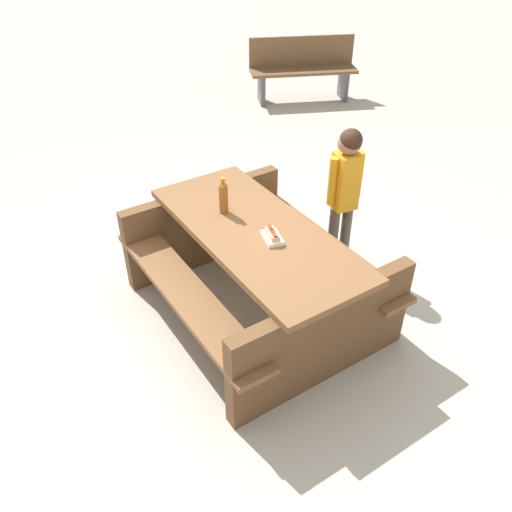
% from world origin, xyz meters
% --- Properties ---
extents(ground_plane, '(30.00, 30.00, 0.00)m').
position_xyz_m(ground_plane, '(0.00, 0.00, 0.00)').
color(ground_plane, '#ADA599').
rests_on(ground_plane, ground).
extents(picnic_table, '(2.06, 1.75, 0.75)m').
position_xyz_m(picnic_table, '(0.00, 0.00, 0.44)').
color(picnic_table, brown).
rests_on(picnic_table, ground).
extents(soda_bottle, '(0.07, 0.07, 0.28)m').
position_xyz_m(soda_bottle, '(-0.30, -0.13, 0.88)').
color(soda_bottle, brown).
rests_on(soda_bottle, picnic_table).
extents(hotdog_tray, '(0.19, 0.12, 0.08)m').
position_xyz_m(hotdog_tray, '(0.15, 0.06, 0.78)').
color(hotdog_tray, white).
rests_on(hotdog_tray, picnic_table).
extents(child_in_coat, '(0.19, 0.30, 1.22)m').
position_xyz_m(child_in_coat, '(-0.34, 0.88, 0.78)').
color(child_in_coat, brown).
rests_on(child_in_coat, ground).
extents(park_bench_near, '(0.72, 1.55, 0.85)m').
position_xyz_m(park_bench_near, '(-4.05, 2.25, 0.45)').
color(park_bench_near, brown).
rests_on(park_bench_near, ground).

